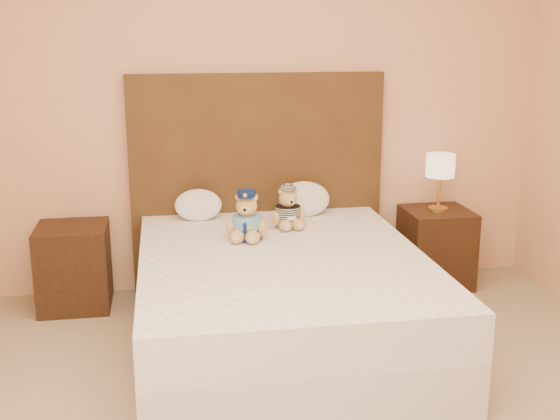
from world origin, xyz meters
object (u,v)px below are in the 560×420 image
object	(u,v)px
nightstand_right	(436,247)
pillow_right	(304,197)
nightstand_left	(74,267)
lamp	(440,168)
bed	(282,300)
teddy_prisoner	(288,208)
pillow_left	(198,204)
teddy_police	(247,215)

from	to	relation	value
nightstand_right	pillow_right	size ratio (longest dim) A/B	1.56
nightstand_left	lamp	bearing A→B (deg)	0.00
bed	nightstand_left	world-z (taller)	same
nightstand_right	pillow_right	distance (m)	1.04
pillow_right	nightstand_left	bearing A→B (deg)	-178.89
teddy_prisoner	pillow_left	world-z (taller)	teddy_prisoner
nightstand_right	pillow_left	world-z (taller)	pillow_left
teddy_prisoner	pillow_right	bearing A→B (deg)	51.74
bed	lamp	size ratio (longest dim) A/B	5.00
nightstand_left	teddy_prisoner	xyz separation A→B (m)	(1.38, -0.26, 0.41)
lamp	pillow_right	world-z (taller)	lamp
nightstand_right	teddy_police	distance (m)	1.55
nightstand_right	pillow_right	world-z (taller)	pillow_right
nightstand_left	lamp	size ratio (longest dim) A/B	1.38
lamp	teddy_police	xyz separation A→B (m)	(-1.41, -0.48, -0.15)
bed	nightstand_right	bearing A→B (deg)	32.62
teddy_prisoner	pillow_right	world-z (taller)	teddy_prisoner
teddy_prisoner	pillow_left	distance (m)	0.63
pillow_right	pillow_left	bearing A→B (deg)	180.00
bed	teddy_prisoner	distance (m)	0.69
nightstand_left	pillow_left	distance (m)	0.91
lamp	bed	bearing A→B (deg)	-147.38
teddy_police	bed	bearing A→B (deg)	-47.72
teddy_prisoner	bed	bearing A→B (deg)	-112.07
nightstand_left	bed	bearing A→B (deg)	-32.62
lamp	teddy_prisoner	xyz separation A→B (m)	(-1.12, -0.26, -0.17)
bed	pillow_left	distance (m)	1.01
pillow_left	teddy_prisoner	bearing A→B (deg)	-27.94
teddy_police	nightstand_right	bearing A→B (deg)	34.25
teddy_prisoner	nightstand_left	bearing A→B (deg)	160.52
bed	pillow_right	xyz separation A→B (m)	(0.29, 0.83, 0.40)
bed	pillow_left	size ratio (longest dim) A/B	6.41
bed	pillow_right	bearing A→B (deg)	70.45
nightstand_left	nightstand_right	size ratio (longest dim) A/B	1.00
nightstand_left	nightstand_right	bearing A→B (deg)	0.00
nightstand_right	teddy_prisoner	distance (m)	1.22
bed	pillow_left	xyz separation A→B (m)	(-0.43, 0.83, 0.39)
lamp	pillow_left	distance (m)	1.69
bed	teddy_prisoner	size ratio (longest dim) A/B	7.51
nightstand_right	teddy_police	world-z (taller)	teddy_police
bed	nightstand_right	world-z (taller)	same
nightstand_left	pillow_right	bearing A→B (deg)	1.11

